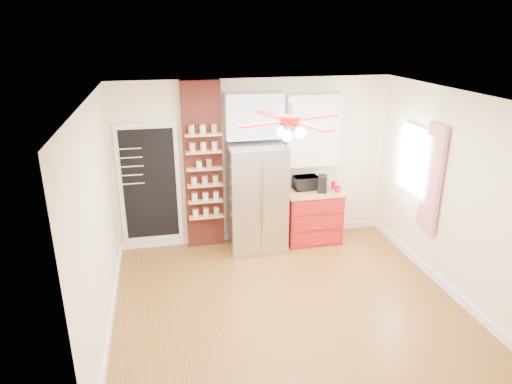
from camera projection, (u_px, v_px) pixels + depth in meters
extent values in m
plane|color=brown|center=(286.00, 300.00, 6.10)|extent=(4.50, 4.50, 0.00)
plane|color=white|center=(291.00, 96.00, 5.17)|extent=(4.50, 4.50, 0.00)
cube|color=#FFEFCD|center=(255.00, 162.00, 7.47)|extent=(4.50, 0.02, 2.70)
cube|color=#FFEFCD|center=(354.00, 294.00, 3.80)|extent=(4.50, 0.02, 2.70)
cube|color=#FFEFCD|center=(98.00, 222.00, 5.19)|extent=(0.02, 4.00, 2.70)
cube|color=#FFEFCD|center=(450.00, 193.00, 6.08)|extent=(0.02, 4.00, 2.70)
cube|color=white|center=(150.00, 184.00, 7.20)|extent=(0.95, 0.04, 1.95)
cube|color=black|center=(150.00, 185.00, 7.17)|extent=(0.82, 0.02, 1.78)
cube|color=maroon|center=(203.00, 167.00, 7.23)|extent=(0.60, 0.16, 2.70)
cube|color=silver|center=(256.00, 197.00, 7.29)|extent=(0.90, 0.70, 1.75)
cube|color=white|center=(254.00, 116.00, 7.03)|extent=(0.90, 0.35, 0.70)
cube|color=#A01515|center=(312.00, 217.00, 7.67)|extent=(0.90, 0.60, 0.86)
cube|color=tan|center=(313.00, 192.00, 7.52)|extent=(0.94, 0.64, 0.04)
cube|color=white|center=(312.00, 130.00, 7.33)|extent=(0.90, 0.30, 1.15)
cube|color=white|center=(415.00, 161.00, 6.83)|extent=(0.04, 0.75, 1.05)
cube|color=red|center=(432.00, 179.00, 6.35)|extent=(0.06, 0.40, 1.55)
cylinder|color=silver|center=(291.00, 110.00, 5.22)|extent=(0.05, 0.05, 0.20)
cylinder|color=#AB0E0A|center=(290.00, 120.00, 5.26)|extent=(0.24, 0.24, 0.10)
sphere|color=white|center=(290.00, 134.00, 5.32)|extent=(0.13, 0.13, 0.13)
imported|color=black|center=(306.00, 183.00, 7.53)|extent=(0.42, 0.30, 0.22)
cube|color=black|center=(322.00, 184.00, 7.41)|extent=(0.21, 0.25, 0.27)
cylinder|color=#B50A22|center=(338.00, 188.00, 7.42)|extent=(0.11, 0.11, 0.13)
cylinder|color=red|center=(334.00, 185.00, 7.57)|extent=(0.13, 0.13, 0.13)
cylinder|color=beige|center=(199.00, 165.00, 7.04)|extent=(0.10, 0.10, 0.12)
cylinder|color=olive|center=(209.00, 164.00, 7.07)|extent=(0.09, 0.09, 0.13)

